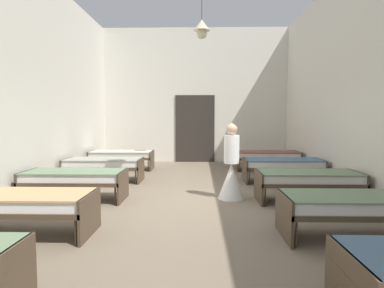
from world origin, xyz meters
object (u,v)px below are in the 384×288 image
at_px(bed_left_row_2, 75,178).
at_px(bed_left_row_3, 104,164).
at_px(bed_right_row_1, 356,205).
at_px(bed_left_row_4, 122,155).
at_px(bed_left_row_1, 21,203).
at_px(nurse_near_aisle, 231,172).
at_px(bed_right_row_2, 308,179).
at_px(bed_right_row_3, 283,165).
at_px(bed_right_row_4, 267,156).

bearing_deg(bed_left_row_2, bed_left_row_3, 90.00).
relative_size(bed_right_row_1, bed_left_row_4, 1.00).
bearing_deg(bed_right_row_1, bed_left_row_4, 127.96).
distance_m(bed_left_row_2, bed_left_row_3, 1.90).
height_order(bed_left_row_1, bed_right_row_1, same).
distance_m(bed_left_row_2, nurse_near_aisle, 3.03).
bearing_deg(bed_left_row_1, bed_left_row_3, 90.00).
distance_m(bed_right_row_2, nurse_near_aisle, 1.44).
bearing_deg(bed_left_row_1, bed_right_row_1, 0.00).
height_order(bed_left_row_2, bed_left_row_4, same).
distance_m(bed_right_row_1, bed_left_row_2, 4.84).
xyz_separation_m(bed_left_row_3, bed_right_row_3, (4.45, 0.00, 0.00)).
xyz_separation_m(bed_left_row_2, nurse_near_aisle, (3.02, 0.20, 0.09)).
relative_size(bed_left_row_1, bed_right_row_1, 1.00).
bearing_deg(bed_left_row_4, bed_right_row_3, -23.13).
bearing_deg(bed_right_row_2, bed_right_row_1, -90.00).
height_order(bed_left_row_1, bed_right_row_2, same).
relative_size(bed_left_row_2, bed_left_row_4, 1.00).
height_order(bed_left_row_2, bed_left_row_3, same).
relative_size(bed_right_row_1, bed_left_row_2, 1.00).
xyz_separation_m(bed_left_row_2, bed_right_row_4, (4.45, 3.80, 0.00)).
height_order(bed_left_row_1, bed_right_row_4, same).
relative_size(bed_right_row_2, bed_right_row_4, 1.00).
bearing_deg(bed_left_row_2, bed_left_row_1, -90.00).
distance_m(bed_left_row_4, bed_right_row_4, 4.45).
distance_m(bed_left_row_1, bed_right_row_4, 7.23).
bearing_deg(bed_right_row_2, bed_right_row_4, 90.00).
relative_size(bed_left_row_4, bed_right_row_4, 1.00).
xyz_separation_m(bed_right_row_1, bed_left_row_4, (-4.45, 5.70, 0.00)).
bearing_deg(bed_left_row_3, nurse_near_aisle, -29.35).
height_order(bed_left_row_3, bed_left_row_4, same).
distance_m(bed_left_row_1, bed_left_row_2, 1.90).
xyz_separation_m(bed_left_row_1, nurse_near_aisle, (3.02, 2.10, 0.09)).
distance_m(bed_left_row_3, bed_left_row_4, 1.90).
height_order(bed_left_row_4, nurse_near_aisle, nurse_near_aisle).
relative_size(bed_right_row_2, bed_left_row_3, 1.00).
relative_size(bed_right_row_4, nurse_near_aisle, 1.28).
distance_m(bed_left_row_1, nurse_near_aisle, 3.68).
bearing_deg(bed_right_row_3, bed_left_row_4, 156.87).
xyz_separation_m(bed_right_row_1, bed_left_row_2, (-4.45, 1.90, 0.00)).
distance_m(bed_left_row_2, bed_right_row_4, 5.85).
xyz_separation_m(bed_right_row_3, nurse_near_aisle, (-1.43, -1.70, 0.09)).
bearing_deg(bed_right_row_1, bed_right_row_2, 90.00).
bearing_deg(bed_right_row_2, bed_left_row_3, 156.87).
xyz_separation_m(bed_right_row_2, nurse_near_aisle, (-1.43, 0.20, 0.09)).
bearing_deg(bed_left_row_1, bed_left_row_4, 90.00).
height_order(bed_left_row_1, bed_left_row_2, same).
bearing_deg(bed_left_row_2, bed_right_row_1, -23.13).
xyz_separation_m(bed_left_row_1, bed_left_row_3, (0.00, 3.80, 0.00)).
relative_size(bed_left_row_2, nurse_near_aisle, 1.28).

